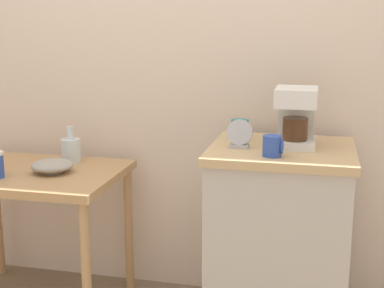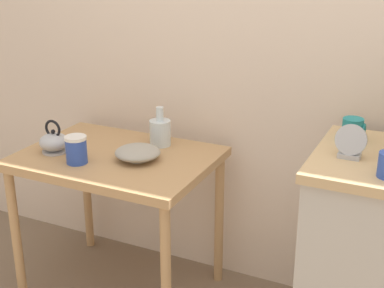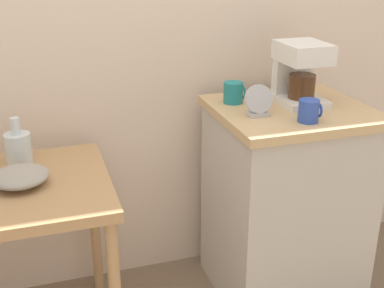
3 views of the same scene
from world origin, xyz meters
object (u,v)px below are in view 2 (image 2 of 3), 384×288
bowl_stoneware (138,153)px  mug_dark_teal (353,129)px  teakettle (54,142)px  glass_carafe_vase (160,132)px  canister_enamel (76,150)px  table_clock (351,143)px

bowl_stoneware → mug_dark_teal: bearing=11.1°
teakettle → glass_carafe_vase: 0.49m
bowl_stoneware → canister_enamel: bearing=-147.3°
table_clock → canister_enamel: bearing=-173.6°
teakettle → table_clock: table_clock is taller
bowl_stoneware → glass_carafe_vase: bearing=90.3°
glass_carafe_vase → canister_enamel: 0.42m
canister_enamel → mug_dark_teal: size_ratio=1.38×
bowl_stoneware → glass_carafe_vase: (-0.00, 0.21, 0.03)m
glass_carafe_vase → mug_dark_teal: (0.89, -0.04, 0.15)m
mug_dark_teal → table_clock: (0.03, -0.19, 0.01)m
bowl_stoneware → teakettle: 0.40m
bowl_stoneware → table_clock: table_clock is taller
bowl_stoneware → mug_dark_teal: (0.89, 0.17, 0.19)m
mug_dark_teal → glass_carafe_vase: bearing=177.7°
bowl_stoneware → teakettle: (-0.39, -0.08, 0.02)m
teakettle → glass_carafe_vase: (0.39, 0.29, 0.02)m
teakettle → canister_enamel: size_ratio=1.32×
glass_carafe_vase → bowl_stoneware: bearing=-89.7°
bowl_stoneware → teakettle: bearing=-168.3°
bowl_stoneware → glass_carafe_vase: 0.21m
mug_dark_teal → table_clock: bearing=-82.5°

